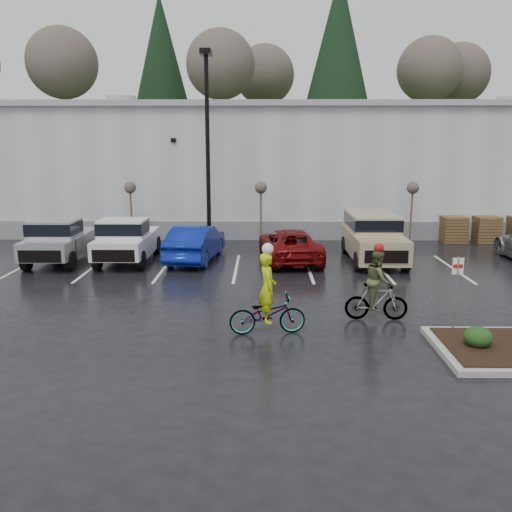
{
  "coord_description": "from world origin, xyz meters",
  "views": [
    {
      "loc": [
        -1.41,
        -13.88,
        5.27
      ],
      "look_at": [
        -1.63,
        4.4,
        1.3
      ],
      "focal_mm": 38.0,
      "sensor_mm": 36.0,
      "label": 1
    }
  ],
  "objects_px": {
    "pallet_stack_b": "(486,229)",
    "car_blue": "(196,243)",
    "pickup_silver": "(63,239)",
    "sapling_east": "(413,191)",
    "cyclist_olive": "(377,292)",
    "sapling_west": "(130,191)",
    "pallet_stack_a": "(453,229)",
    "fire_lane_sign": "(456,286)",
    "suv_tan": "(374,238)",
    "cyclist_hivis": "(267,306)",
    "sapling_mid": "(261,191)",
    "lamppost": "(207,130)",
    "pickup_white": "(129,238)",
    "car_red": "(290,245)"
  },
  "relations": [
    {
      "from": "lamppost",
      "to": "suv_tan",
      "type": "distance_m",
      "value": 9.16
    },
    {
      "from": "sapling_east",
      "to": "pallet_stack_b",
      "type": "bearing_deg",
      "value": 13.39
    },
    {
      "from": "lamppost",
      "to": "suv_tan",
      "type": "relative_size",
      "value": 1.81
    },
    {
      "from": "sapling_mid",
      "to": "car_blue",
      "type": "relative_size",
      "value": 0.67
    },
    {
      "from": "lamppost",
      "to": "sapling_west",
      "type": "relative_size",
      "value": 2.88
    },
    {
      "from": "pallet_stack_b",
      "to": "car_blue",
      "type": "relative_size",
      "value": 0.28
    },
    {
      "from": "sapling_east",
      "to": "sapling_west",
      "type": "bearing_deg",
      "value": 180.0
    },
    {
      "from": "lamppost",
      "to": "pallet_stack_a",
      "type": "xyz_separation_m",
      "value": [
        12.5,
        2.0,
        -5.01
      ]
    },
    {
      "from": "lamppost",
      "to": "pickup_white",
      "type": "distance_m",
      "value": 6.28
    },
    {
      "from": "sapling_east",
      "to": "fire_lane_sign",
      "type": "relative_size",
      "value": 1.45
    },
    {
      "from": "lamppost",
      "to": "pallet_stack_b",
      "type": "height_order",
      "value": "lamppost"
    },
    {
      "from": "pallet_stack_b",
      "to": "pickup_silver",
      "type": "relative_size",
      "value": 0.26
    },
    {
      "from": "sapling_west",
      "to": "pickup_silver",
      "type": "bearing_deg",
      "value": -120.31
    },
    {
      "from": "car_red",
      "to": "sapling_west",
      "type": "bearing_deg",
      "value": -30.41
    },
    {
      "from": "sapling_east",
      "to": "car_blue",
      "type": "bearing_deg",
      "value": -161.03
    },
    {
      "from": "sapling_west",
      "to": "suv_tan",
      "type": "height_order",
      "value": "sapling_west"
    },
    {
      "from": "pallet_stack_a",
      "to": "sapling_west",
      "type": "bearing_deg",
      "value": -176.53
    },
    {
      "from": "pickup_silver",
      "to": "suv_tan",
      "type": "relative_size",
      "value": 1.02
    },
    {
      "from": "pallet_stack_a",
      "to": "sapling_east",
      "type": "bearing_deg",
      "value": -158.2
    },
    {
      "from": "sapling_east",
      "to": "pickup_white",
      "type": "xyz_separation_m",
      "value": [
        -13.29,
        -3.53,
        -1.75
      ]
    },
    {
      "from": "sapling_mid",
      "to": "pickup_white",
      "type": "bearing_deg",
      "value": -148.63
    },
    {
      "from": "pallet_stack_b",
      "to": "car_blue",
      "type": "bearing_deg",
      "value": -162.61
    },
    {
      "from": "fire_lane_sign",
      "to": "cyclist_hivis",
      "type": "bearing_deg",
      "value": 178.84
    },
    {
      "from": "sapling_west",
      "to": "pallet_stack_a",
      "type": "height_order",
      "value": "sapling_west"
    },
    {
      "from": "sapling_west",
      "to": "pickup_white",
      "type": "bearing_deg",
      "value": -78.71
    },
    {
      "from": "pickup_silver",
      "to": "cyclist_olive",
      "type": "bearing_deg",
      "value": -32.84
    },
    {
      "from": "pallet_stack_a",
      "to": "car_red",
      "type": "height_order",
      "value": "car_red"
    },
    {
      "from": "pallet_stack_b",
      "to": "pickup_silver",
      "type": "distance_m",
      "value": 20.89
    },
    {
      "from": "car_blue",
      "to": "suv_tan",
      "type": "height_order",
      "value": "suv_tan"
    },
    {
      "from": "pallet_stack_a",
      "to": "car_blue",
      "type": "distance_m",
      "value": 13.64
    },
    {
      "from": "pallet_stack_a",
      "to": "fire_lane_sign",
      "type": "xyz_separation_m",
      "value": [
        -4.7,
        -13.8,
        0.73
      ]
    },
    {
      "from": "pickup_white",
      "to": "sapling_east",
      "type": "bearing_deg",
      "value": 14.88
    },
    {
      "from": "sapling_east",
      "to": "cyclist_olive",
      "type": "xyz_separation_m",
      "value": [
        -4.04,
        -11.5,
        -1.88
      ]
    },
    {
      "from": "lamppost",
      "to": "pickup_white",
      "type": "height_order",
      "value": "lamppost"
    },
    {
      "from": "sapling_west",
      "to": "pickup_silver",
      "type": "distance_m",
      "value": 4.61
    },
    {
      "from": "cyclist_olive",
      "to": "sapling_west",
      "type": "bearing_deg",
      "value": 43.29
    },
    {
      "from": "fire_lane_sign",
      "to": "suv_tan",
      "type": "xyz_separation_m",
      "value": [
        -0.36,
        9.18,
        -0.38
      ]
    },
    {
      "from": "pickup_silver",
      "to": "cyclist_olive",
      "type": "height_order",
      "value": "cyclist_olive"
    },
    {
      "from": "car_blue",
      "to": "cyclist_hivis",
      "type": "distance_m",
      "value": 9.65
    },
    {
      "from": "car_blue",
      "to": "fire_lane_sign",
      "type": "bearing_deg",
      "value": 138.86
    },
    {
      "from": "pickup_silver",
      "to": "cyclist_hivis",
      "type": "xyz_separation_m",
      "value": [
        8.88,
        -9.02,
        -0.2
      ]
    },
    {
      "from": "pickup_silver",
      "to": "car_blue",
      "type": "distance_m",
      "value": 5.81
    },
    {
      "from": "sapling_west",
      "to": "pickup_white",
      "type": "xyz_separation_m",
      "value": [
        0.71,
        -3.53,
        -1.75
      ]
    },
    {
      "from": "sapling_mid",
      "to": "sapling_east",
      "type": "height_order",
      "value": "same"
    },
    {
      "from": "sapling_east",
      "to": "pallet_stack_b",
      "type": "height_order",
      "value": "sapling_east"
    },
    {
      "from": "cyclist_hivis",
      "to": "suv_tan",
      "type": "bearing_deg",
      "value": -34.94
    },
    {
      "from": "sapling_west",
      "to": "sapling_east",
      "type": "distance_m",
      "value": 14.0
    },
    {
      "from": "fire_lane_sign",
      "to": "pickup_white",
      "type": "bearing_deg",
      "value": 140.13
    },
    {
      "from": "pickup_silver",
      "to": "pallet_stack_a",
      "type": "bearing_deg",
      "value": 14.09
    },
    {
      "from": "sapling_mid",
      "to": "car_red",
      "type": "xyz_separation_m",
      "value": [
        1.28,
        -3.57,
        -2.02
      ]
    }
  ]
}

